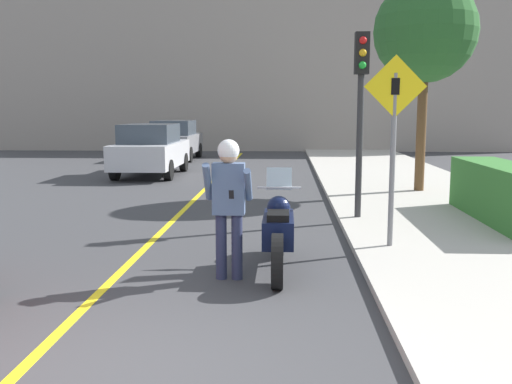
# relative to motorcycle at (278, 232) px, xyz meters

# --- Properties ---
(sidewalk_curb) EXTENTS (4.40, 44.00, 0.10)m
(sidewalk_curb) POSITION_rel_motorcycle_xyz_m (3.31, 0.68, -0.47)
(sidewalk_curb) COLOR #ADA89E
(sidewalk_curb) RESTS_ON ground
(road_center_line) EXTENTS (0.12, 36.00, 0.01)m
(road_center_line) POSITION_rel_motorcycle_xyz_m (-2.09, 2.68, -0.51)
(road_center_line) COLOR yellow
(road_center_line) RESTS_ON ground
(building_backdrop) EXTENTS (28.00, 1.20, 7.88)m
(building_backdrop) POSITION_rel_motorcycle_xyz_m (-1.49, 22.68, 3.42)
(building_backdrop) COLOR gray
(building_backdrop) RESTS_ON ground
(motorcycle) EXTENTS (0.62, 2.26, 1.32)m
(motorcycle) POSITION_rel_motorcycle_xyz_m (0.00, 0.00, 0.00)
(motorcycle) COLOR black
(motorcycle) RESTS_ON ground
(person_biker) EXTENTS (0.59, 0.48, 1.78)m
(person_biker) POSITION_rel_motorcycle_xyz_m (-0.62, -0.44, 0.58)
(person_biker) COLOR #282D4C
(person_biker) RESTS_ON ground
(crossing_sign) EXTENTS (0.91, 0.08, 2.82)m
(crossing_sign) POSITION_rel_motorcycle_xyz_m (1.67, 1.06, 1.28)
(crossing_sign) COLOR slate
(crossing_sign) RESTS_ON sidewalk_curb
(traffic_light) EXTENTS (0.26, 0.30, 3.44)m
(traffic_light) POSITION_rel_motorcycle_xyz_m (1.48, 3.36, 1.99)
(traffic_light) COLOR #2D2D30
(traffic_light) RESTS_ON sidewalk_curb
(hedge_row) EXTENTS (0.90, 3.80, 1.04)m
(hedge_row) POSITION_rel_motorcycle_xyz_m (4.11, 3.12, 0.10)
(hedge_row) COLOR #33702D
(hedge_row) RESTS_ON sidewalk_curb
(street_tree) EXTENTS (2.52, 2.52, 5.20)m
(street_tree) POSITION_rel_motorcycle_xyz_m (3.48, 7.11, 3.50)
(street_tree) COLOR brown
(street_tree) RESTS_ON sidewalk_curb
(parked_car_silver) EXTENTS (1.88, 4.20, 1.68)m
(parked_car_silver) POSITION_rel_motorcycle_xyz_m (-4.29, 10.87, 0.34)
(parked_car_silver) COLOR black
(parked_car_silver) RESTS_ON ground
(parked_car_grey) EXTENTS (1.88, 4.20, 1.68)m
(parked_car_grey) POSITION_rel_motorcycle_xyz_m (-4.68, 16.90, 0.34)
(parked_car_grey) COLOR black
(parked_car_grey) RESTS_ON ground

